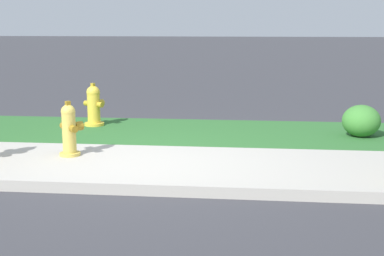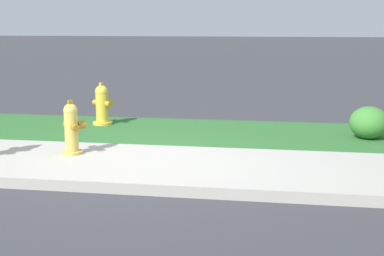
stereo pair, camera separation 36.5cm
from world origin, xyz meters
TOP-DOWN VIEW (x-y plane):
  - ground_plane at (0.00, 0.00)m, footprint 120.00×120.00m
  - sidewalk_pavement at (0.00, 0.00)m, footprint 18.00×2.02m
  - grass_verge at (0.00, 2.09)m, footprint 18.00×2.15m
  - street_curb at (0.00, -1.09)m, footprint 18.00×0.16m
  - fire_hydrant_across_street at (-1.23, 2.43)m, footprint 0.39×0.37m
  - fire_hydrant_at_driveway at (-0.94, 0.35)m, footprint 0.33×0.33m
  - shrub_bush_far_verge at (3.06, 1.99)m, footprint 0.57×0.57m

SIDE VIEW (x-z plane):
  - ground_plane at x=0.00m, z-range 0.00..0.00m
  - grass_verge at x=0.00m, z-range 0.00..0.01m
  - sidewalk_pavement at x=0.00m, z-range 0.00..0.01m
  - street_curb at x=0.00m, z-range 0.00..0.12m
  - shrub_bush_far_verge at x=3.06m, z-range 0.00..0.49m
  - fire_hydrant_across_street at x=-1.23m, z-range -0.02..0.70m
  - fire_hydrant_at_driveway at x=-0.94m, z-range -0.01..0.71m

